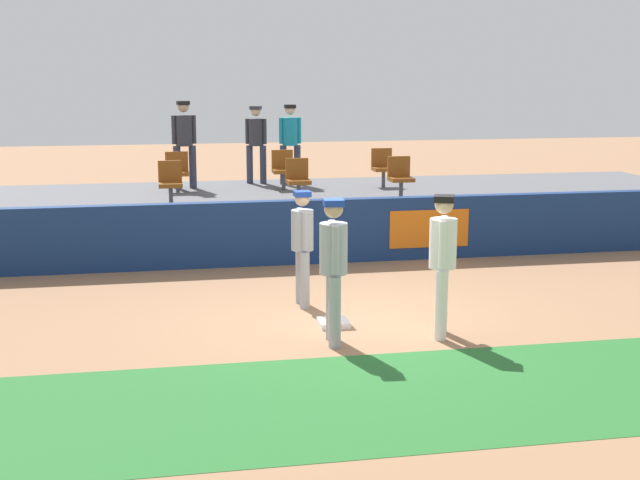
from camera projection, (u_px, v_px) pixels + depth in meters
name	position (u px, v px, depth m)	size (l,w,h in m)	color
ground_plane	(350.00, 323.00, 11.82)	(60.00, 60.00, 0.00)	#936B4C
grass_foreground_strip	(406.00, 396.00, 9.17)	(18.00, 2.80, 0.01)	#26662B
first_base	(334.00, 323.00, 11.70)	(0.40, 0.40, 0.08)	white
player_fielder_home	(443.00, 256.00, 11.07)	(0.49, 0.52, 1.86)	white
player_runner_visitor	(333.00, 261.00, 10.76)	(0.38, 0.52, 1.86)	#9EA3AD
player_coach_visitor	(302.00, 240.00, 12.52)	(0.34, 0.48, 1.71)	#9EA3AD
field_wall	(304.00, 232.00, 15.39)	(18.00, 0.26, 1.16)	navy
bleacher_platform	(283.00, 215.00, 17.89)	(18.00, 4.80, 0.91)	#59595E
seat_front_right	(400.00, 175.00, 17.03)	(0.46, 0.44, 0.84)	#4C4C51
seat_front_center	(298.00, 178.00, 16.65)	(0.44, 0.44, 0.84)	#4C4C51
seat_back_right	(383.00, 165.00, 18.78)	(0.46, 0.44, 0.84)	#4C4C51
seat_back_left	(177.00, 170.00, 17.97)	(0.47, 0.44, 0.84)	#4C4C51
seat_back_center	(283.00, 168.00, 18.38)	(0.46, 0.44, 0.84)	#4C4C51
seat_front_left	(170.00, 181.00, 16.20)	(0.44, 0.44, 0.84)	#4C4C51
spectator_hooded	(256.00, 139.00, 19.25)	(0.46, 0.42, 1.74)	#33384C
spectator_capped	(290.00, 138.00, 19.11)	(0.50, 0.34, 1.77)	#33384C
spectator_casual	(184.00, 138.00, 18.40)	(0.52, 0.40, 1.88)	#33384C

